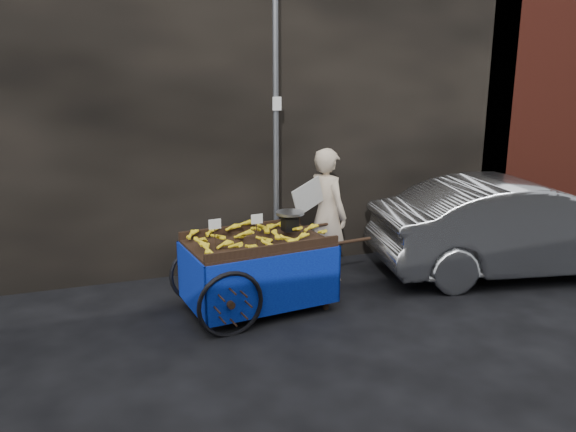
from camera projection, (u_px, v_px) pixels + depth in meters
name	position (u px, v px, depth m)	size (l,w,h in m)	color
ground	(287.00, 308.00, 6.87)	(80.00, 80.00, 0.00)	black
building_wall	(255.00, 93.00, 8.76)	(13.50, 2.00, 5.00)	black
street_pole	(276.00, 133.00, 7.66)	(0.12, 0.10, 4.00)	slate
banana_cart	(253.00, 249.00, 6.68)	(2.38, 1.32, 1.24)	black
vendor	(327.00, 214.00, 7.69)	(0.94, 0.78, 1.83)	#C8B194
plastic_bag	(293.00, 280.00, 7.44)	(0.29, 0.23, 0.26)	#183EB7
parked_car	(520.00, 227.00, 7.95)	(1.44, 4.14, 1.36)	#AFB2B6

